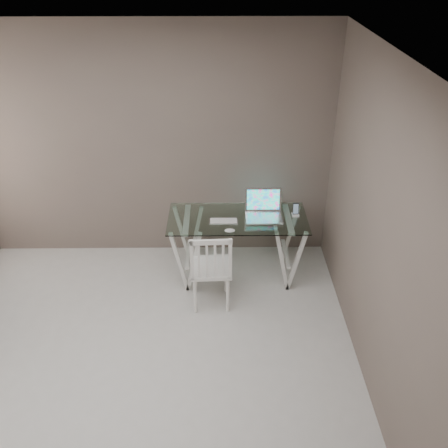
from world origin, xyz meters
name	(u,v)px	position (x,y,z in m)	size (l,w,h in m)	color
room	(105,218)	(-0.06, 0.02, 1.72)	(4.50, 4.52, 2.71)	#B9B6B1
desk	(237,246)	(0.92, 1.69, 0.38)	(1.50, 0.70, 0.75)	silver
chair	(211,267)	(0.64, 1.13, 0.50)	(0.43, 0.43, 0.90)	white
laptop	(264,210)	(1.21, 1.74, 0.81)	(0.39, 0.34, 0.27)	silver
keyboard	(224,221)	(0.77, 1.62, 0.75)	(0.31, 0.13, 0.01)	silver
mouse	(230,231)	(0.83, 1.40, 0.76)	(0.11, 0.06, 0.03)	silver
phone_dock	(296,212)	(1.56, 1.74, 0.79)	(0.08, 0.08, 0.14)	white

